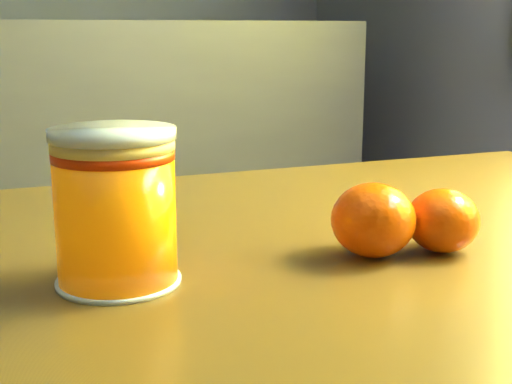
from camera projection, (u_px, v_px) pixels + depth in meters
name	position (u px, v px, depth m)	size (l,w,h in m)	color
table	(302.00, 369.00, 0.56)	(0.96, 0.68, 0.71)	brown
juice_glass	(116.00, 208.00, 0.48)	(0.08, 0.08, 0.11)	orange
orange_front	(373.00, 220.00, 0.54)	(0.06, 0.06, 0.06)	#DC4A04
orange_back	(443.00, 220.00, 0.55)	(0.06, 0.06, 0.05)	#DC4A04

